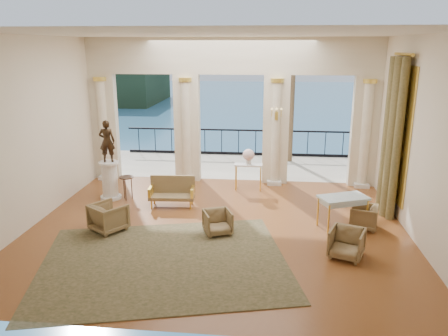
# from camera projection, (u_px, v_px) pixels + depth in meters

# --- Properties ---
(floor) EXTENTS (9.00, 9.00, 0.00)m
(floor) POSITION_uv_depth(u_px,v_px,m) (217.00, 228.00, 10.53)
(floor) COLOR #552510
(floor) RESTS_ON ground
(room_walls) EXTENTS (9.00, 9.00, 9.00)m
(room_walls) POSITION_uv_depth(u_px,v_px,m) (210.00, 117.00, 8.68)
(room_walls) COLOR #F3E5CC
(room_walls) RESTS_ON ground
(arcade) EXTENTS (9.00, 0.56, 4.50)m
(arcade) POSITION_uv_depth(u_px,v_px,m) (231.00, 101.00, 13.49)
(arcade) COLOR beige
(arcade) RESTS_ON ground
(terrace) EXTENTS (10.00, 3.60, 0.10)m
(terrace) POSITION_uv_depth(u_px,v_px,m) (235.00, 166.00, 16.10)
(terrace) COLOR #A69988
(terrace) RESTS_ON ground
(balustrade) EXTENTS (9.00, 0.06, 1.03)m
(balustrade) POSITION_uv_depth(u_px,v_px,m) (239.00, 145.00, 17.50)
(balustrade) COLOR black
(balustrade) RESTS_ON terrace
(palm_tree) EXTENTS (2.00, 2.00, 4.50)m
(palm_tree) POSITION_uv_depth(u_px,v_px,m) (294.00, 50.00, 15.54)
(palm_tree) COLOR #4C3823
(palm_tree) RESTS_ON terrace
(headland) EXTENTS (22.00, 18.00, 6.00)m
(headland) POSITION_uv_depth(u_px,v_px,m) (101.00, 85.00, 81.29)
(headland) COLOR black
(headland) RESTS_ON sea
(sea) EXTENTS (160.00, 160.00, 0.00)m
(sea) POSITION_uv_depth(u_px,v_px,m) (261.00, 112.00, 69.60)
(sea) COLOR teal
(sea) RESTS_ON ground
(curtain) EXTENTS (0.33, 1.40, 4.09)m
(curtain) POSITION_uv_depth(u_px,v_px,m) (392.00, 137.00, 11.00)
(curtain) COLOR brown
(curtain) RESTS_ON ground
(window_frame) EXTENTS (0.04, 1.60, 3.40)m
(window_frame) POSITION_uv_depth(u_px,v_px,m) (400.00, 134.00, 10.96)
(window_frame) COLOR #EDC74E
(window_frame) RESTS_ON room_walls
(wall_sconce) EXTENTS (0.30, 0.11, 0.33)m
(wall_sconce) POSITION_uv_depth(u_px,v_px,m) (276.00, 115.00, 13.14)
(wall_sconce) COLOR #EDC74E
(wall_sconce) RESTS_ON arcade
(rug) EXTENTS (5.67, 4.87, 0.02)m
(rug) POSITION_uv_depth(u_px,v_px,m) (164.00, 262.00, 8.89)
(rug) COLOR #31381D
(rug) RESTS_ON ground
(armchair_a) EXTENTS (0.77, 0.75, 0.62)m
(armchair_a) POSITION_uv_depth(u_px,v_px,m) (218.00, 221.00, 10.17)
(armchair_a) COLOR #4D3922
(armchair_a) RESTS_ON ground
(armchair_b) EXTENTS (0.84, 0.82, 0.68)m
(armchair_b) POSITION_uv_depth(u_px,v_px,m) (347.00, 242.00, 9.02)
(armchair_b) COLOR #4D3922
(armchair_b) RESTS_ON ground
(armchair_c) EXTENTS (0.72, 0.74, 0.64)m
(armchair_c) POSITION_uv_depth(u_px,v_px,m) (364.00, 216.00, 10.47)
(armchair_c) COLOR #4D3922
(armchair_c) RESTS_ON ground
(armchair_d) EXTENTS (0.98, 0.97, 0.75)m
(armchair_d) POSITION_uv_depth(u_px,v_px,m) (108.00, 216.00, 10.31)
(armchair_d) COLOR #4D3922
(armchair_d) RESTS_ON ground
(settee) EXTENTS (1.26, 0.60, 0.81)m
(settee) POSITION_uv_depth(u_px,v_px,m) (172.00, 191.00, 11.95)
(settee) COLOR #4D3922
(settee) RESTS_ON ground
(game_table) EXTENTS (1.28, 1.00, 0.78)m
(game_table) POSITION_uv_depth(u_px,v_px,m) (343.00, 200.00, 10.44)
(game_table) COLOR #AACDDA
(game_table) RESTS_ON ground
(pedestal) EXTENTS (0.60, 0.60, 1.09)m
(pedestal) POSITION_uv_depth(u_px,v_px,m) (110.00, 181.00, 12.45)
(pedestal) COLOR silver
(pedestal) RESTS_ON ground
(statue) EXTENTS (0.47, 0.34, 1.19)m
(statue) POSITION_uv_depth(u_px,v_px,m) (107.00, 141.00, 12.13)
(statue) COLOR black
(statue) RESTS_ON pedestal
(console_table) EXTENTS (0.84, 0.33, 0.80)m
(console_table) POSITION_uv_depth(u_px,v_px,m) (248.00, 168.00, 13.21)
(console_table) COLOR silver
(console_table) RESTS_ON ground
(urn) EXTENTS (0.35, 0.35, 0.47)m
(urn) POSITION_uv_depth(u_px,v_px,m) (249.00, 156.00, 13.10)
(urn) COLOR silver
(urn) RESTS_ON console_table
(side_table) EXTENTS (0.41, 0.41, 0.67)m
(side_table) POSITION_uv_depth(u_px,v_px,m) (127.00, 180.00, 12.36)
(side_table) COLOR black
(side_table) RESTS_ON ground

